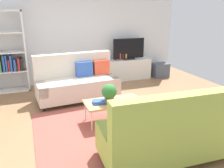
% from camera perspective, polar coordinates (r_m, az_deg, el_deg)
% --- Properties ---
extents(ground_plane, '(7.68, 7.68, 0.00)m').
position_cam_1_polar(ground_plane, '(4.68, -1.36, -8.58)').
color(ground_plane, '#936B47').
extents(wall_far, '(6.40, 0.12, 2.90)m').
position_cam_1_polar(wall_far, '(6.94, -9.21, 12.30)').
color(wall_far, silver).
rests_on(wall_far, ground_plane).
extents(area_rug, '(2.90, 2.20, 0.01)m').
position_cam_1_polar(area_rug, '(4.40, 0.67, -10.28)').
color(area_rug, '#9E4C42').
rests_on(area_rug, ground_plane).
extents(couch_beige, '(1.96, 0.98, 1.10)m').
position_cam_1_polar(couch_beige, '(5.60, -8.54, 0.60)').
color(couch_beige, beige).
rests_on(couch_beige, ground_plane).
extents(couch_green, '(1.94, 0.93, 1.10)m').
position_cam_1_polar(couch_green, '(3.38, 13.71, -11.55)').
color(couch_green, '#A3BC4C').
rests_on(couch_green, ground_plane).
extents(coffee_table, '(1.10, 0.56, 0.42)m').
position_cam_1_polar(coffee_table, '(4.42, 0.37, -4.60)').
color(coffee_table, tan).
rests_on(coffee_table, ground_plane).
extents(tv_console, '(1.40, 0.44, 0.64)m').
position_cam_1_polar(tv_console, '(7.28, 4.00, 3.70)').
color(tv_console, silver).
rests_on(tv_console, ground_plane).
extents(tv, '(1.00, 0.20, 0.64)m').
position_cam_1_polar(tv, '(7.14, 4.18, 8.59)').
color(tv, black).
rests_on(tv, tv_console).
extents(bookshelf, '(1.10, 0.36, 2.10)m').
position_cam_1_polar(bookshelf, '(6.57, -25.29, 6.20)').
color(bookshelf, white).
rests_on(bookshelf, ground_plane).
extents(storage_trunk, '(0.52, 0.40, 0.44)m').
position_cam_1_polar(storage_trunk, '(7.73, 11.76, 3.42)').
color(storage_trunk, '#4C5666').
rests_on(storage_trunk, ground_plane).
extents(potted_plant, '(0.28, 0.28, 0.37)m').
position_cam_1_polar(potted_plant, '(4.24, -0.68, -2.19)').
color(potted_plant, brown).
rests_on(potted_plant, coffee_table).
extents(table_book_0, '(0.26, 0.21, 0.03)m').
position_cam_1_polar(table_book_0, '(4.32, -3.17, -4.64)').
color(table_book_0, '#3359B2').
rests_on(table_book_0, coffee_table).
extents(table_book_1, '(0.27, 0.22, 0.04)m').
position_cam_1_polar(table_book_1, '(4.31, -3.17, -4.26)').
color(table_book_1, '#3359B2').
rests_on(table_book_1, table_book_0).
extents(vase_0, '(0.08, 0.08, 0.15)m').
position_cam_1_polar(vase_0, '(7.03, -0.44, 6.54)').
color(vase_0, '#4C72B2').
rests_on(vase_0, tv_console).
extents(vase_1, '(0.09, 0.09, 0.20)m').
position_cam_1_polar(vase_1, '(7.07, 0.65, 6.80)').
color(vase_1, '#B24C4C').
rests_on(vase_1, tv_console).
extents(bottle_0, '(0.04, 0.04, 0.21)m').
position_cam_1_polar(bottle_0, '(7.04, 2.08, 6.78)').
color(bottle_0, red).
rests_on(bottle_0, tv_console).
extents(bottle_1, '(0.05, 0.05, 0.17)m').
position_cam_1_polar(bottle_1, '(7.08, 2.77, 6.68)').
color(bottle_1, '#262626').
rests_on(bottle_1, tv_console).
extents(bottle_2, '(0.06, 0.06, 0.18)m').
position_cam_1_polar(bottle_2, '(7.12, 3.51, 6.77)').
color(bottle_2, orange).
rests_on(bottle_2, tv_console).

